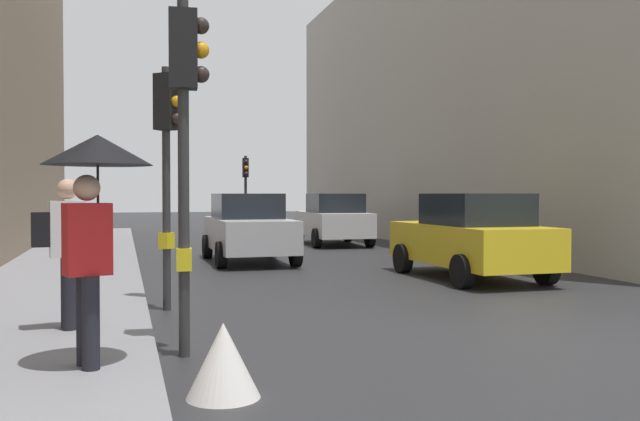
% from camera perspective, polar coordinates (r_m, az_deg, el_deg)
% --- Properties ---
extents(ground_plane, '(120.00, 120.00, 0.00)m').
position_cam_1_polar(ground_plane, '(8.97, 18.53, -9.97)').
color(ground_plane, '#28282B').
extents(sidewalk_kerb, '(2.90, 40.00, 0.16)m').
position_cam_1_polar(sidewalk_kerb, '(13.40, -20.69, -5.88)').
color(sidewalk_kerb, gray).
rests_on(sidewalk_kerb, ground).
extents(building_facade_right, '(12.00, 26.21, 10.89)m').
position_cam_1_polar(building_facade_right, '(28.43, 17.87, 8.79)').
color(building_facade_right, '#B2ADA3').
rests_on(building_facade_right, ground).
extents(traffic_light_near_right, '(0.43, 0.39, 3.65)m').
position_cam_1_polar(traffic_light_near_right, '(10.67, -12.44, 5.46)').
color(traffic_light_near_right, '#2D2D2D').
rests_on(traffic_light_near_right, ground).
extents(traffic_light_far_median, '(0.24, 0.43, 3.41)m').
position_cam_1_polar(traffic_light_far_median, '(30.50, -6.14, 2.51)').
color(traffic_light_far_median, '#2D2D2D').
rests_on(traffic_light_far_median, ground).
extents(traffic_light_near_left, '(0.44, 0.26, 3.82)m').
position_cam_1_polar(traffic_light_near_left, '(7.62, -11.00, 7.96)').
color(traffic_light_near_left, '#2D2D2D').
rests_on(traffic_light_near_left, ground).
extents(car_yellow_taxi, '(2.09, 4.24, 1.76)m').
position_cam_1_polar(car_yellow_taxi, '(14.61, 12.31, -2.09)').
color(car_yellow_taxi, yellow).
rests_on(car_yellow_taxi, ground).
extents(car_white_compact, '(2.16, 4.27, 1.76)m').
position_cam_1_polar(car_white_compact, '(23.79, 1.12, -0.73)').
color(car_white_compact, silver).
rests_on(car_white_compact, ground).
extents(car_silver_hatchback, '(2.03, 4.21, 1.76)m').
position_cam_1_polar(car_silver_hatchback, '(17.90, -5.91, -1.43)').
color(car_silver_hatchback, '#BCBCC1').
rests_on(car_silver_hatchback, ground).
extents(pedestrian_with_umbrella, '(1.00, 1.00, 2.14)m').
position_cam_1_polar(pedestrian_with_umbrella, '(6.69, -18.06, 2.05)').
color(pedestrian_with_umbrella, black).
rests_on(pedestrian_with_umbrella, sidewalk_kerb).
extents(pedestrian_with_black_backpack, '(0.63, 0.37, 1.77)m').
position_cam_1_polar(pedestrian_with_black_backpack, '(8.70, -20.32, -2.61)').
color(pedestrian_with_black_backpack, black).
rests_on(pedestrian_with_black_backpack, sidewalk_kerb).
extents(warning_sign_triangle, '(0.64, 0.64, 0.65)m').
position_cam_1_polar(warning_sign_triangle, '(6.14, -7.96, -12.10)').
color(warning_sign_triangle, silver).
rests_on(warning_sign_triangle, ground).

